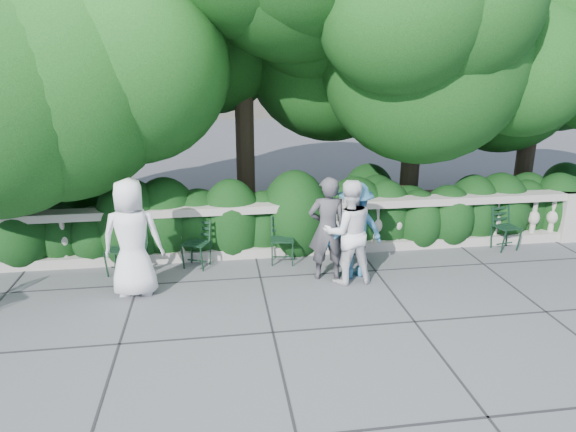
{
  "coord_description": "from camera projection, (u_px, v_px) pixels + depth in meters",
  "views": [
    {
      "loc": [
        -1.18,
        -7.07,
        3.58
      ],
      "look_at": [
        0.0,
        1.0,
        1.0
      ],
      "focal_mm": 32.0,
      "sensor_mm": 36.0,
      "label": 1
    }
  ],
  "objects": [
    {
      "name": "ground",
      "position": [
        297.0,
        297.0,
        7.91
      ],
      "size": [
        90.0,
        90.0,
        0.0
      ],
      "primitive_type": "plane",
      "color": "#4F5056",
      "rests_on": "ground"
    },
    {
      "name": "balustrade",
      "position": [
        282.0,
        230.0,
        9.46
      ],
      "size": [
        12.0,
        0.44,
        1.0
      ],
      "color": "#9E998E",
      "rests_on": "ground"
    },
    {
      "name": "shrub_hedge",
      "position": [
        274.0,
        233.0,
        10.74
      ],
      "size": [
        15.0,
        2.6,
        1.7
      ],
      "primitive_type": null,
      "color": "black",
      "rests_on": "ground"
    },
    {
      "name": "tree_canopy",
      "position": [
        307.0,
        33.0,
        9.82
      ],
      "size": [
        15.04,
        6.52,
        6.78
      ],
      "color": "#3F3023",
      "rests_on": "ground"
    },
    {
      "name": "chair_a",
      "position": [
        194.0,
        270.0,
        8.9
      ],
      "size": [
        0.6,
        0.62,
        0.84
      ],
      "primitive_type": null,
      "rotation": [
        0.0,
        0.0,
        -0.44
      ],
      "color": "black",
      "rests_on": "ground"
    },
    {
      "name": "chair_b",
      "position": [
        119.0,
        278.0,
        8.6
      ],
      "size": [
        0.54,
        0.57,
        0.84
      ],
      "primitive_type": null,
      "rotation": [
        0.0,
        0.0,
        -0.25
      ],
      "color": "black",
      "rests_on": "ground"
    },
    {
      "name": "chair_c",
      "position": [
        136.0,
        275.0,
        8.7
      ],
      "size": [
        0.44,
        0.48,
        0.84
      ],
      "primitive_type": null,
      "rotation": [
        0.0,
        0.0,
        0.0
      ],
      "color": "black",
      "rests_on": "ground"
    },
    {
      "name": "chair_d",
      "position": [
        353.0,
        264.0,
        9.16
      ],
      "size": [
        0.49,
        0.53,
        0.84
      ],
      "primitive_type": null,
      "rotation": [
        0.0,
        0.0,
        -0.12
      ],
      "color": "black",
      "rests_on": "ground"
    },
    {
      "name": "chair_e",
      "position": [
        282.0,
        266.0,
        9.07
      ],
      "size": [
        0.5,
        0.53,
        0.84
      ],
      "primitive_type": null,
      "rotation": [
        0.0,
        0.0,
        -0.13
      ],
      "color": "black",
      "rests_on": "ground"
    },
    {
      "name": "chair_f",
      "position": [
        509.0,
        252.0,
        9.72
      ],
      "size": [
        0.51,
        0.55,
        0.84
      ],
      "primitive_type": null,
      "rotation": [
        0.0,
        0.0,
        0.17
      ],
      "color": "black",
      "rests_on": "ground"
    },
    {
      "name": "person_businessman",
      "position": [
        132.0,
        238.0,
        7.76
      ],
      "size": [
        0.93,
        0.64,
        1.84
      ],
      "primitive_type": "imported",
      "rotation": [
        0.0,
        0.0,
        3.08
      ],
      "color": "white",
      "rests_on": "ground"
    },
    {
      "name": "person_woman_grey",
      "position": [
        327.0,
        229.0,
        8.34
      ],
      "size": [
        0.66,
        0.45,
        1.73
      ],
      "primitive_type": "imported",
      "rotation": [
        0.0,
        0.0,
        3.08
      ],
      "color": "#434147",
      "rests_on": "ground"
    },
    {
      "name": "person_casual_man",
      "position": [
        348.0,
        232.0,
        8.21
      ],
      "size": [
        0.87,
        0.7,
        1.71
      ],
      "primitive_type": "imported",
      "rotation": [
        0.0,
        0.0,
        3.2
      ],
      "color": "white",
      "rests_on": "ground"
    },
    {
      "name": "person_older_blue",
      "position": [
        354.0,
        230.0,
        8.44
      ],
      "size": [
        1.15,
        0.82,
        1.62
      ],
      "primitive_type": "imported",
      "rotation": [
        0.0,
        0.0,
        3.37
      ],
      "color": "teal",
      "rests_on": "ground"
    }
  ]
}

